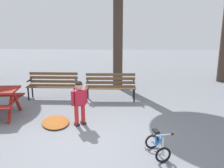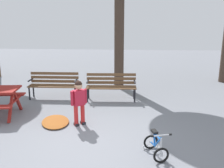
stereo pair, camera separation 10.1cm
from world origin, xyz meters
name	(u,v)px [view 2 (the right image)]	position (x,y,z in m)	size (l,w,h in m)	color
ground	(81,146)	(0.00, 0.00, 0.00)	(36.00, 36.00, 0.00)	slate
park_bench_far_left	(54,83)	(-1.52, 3.18, 0.51)	(1.61, 0.49, 0.85)	brown
park_bench_left	(111,84)	(0.37, 3.13, 0.51)	(1.62, 0.54, 0.85)	brown
child_standing	(79,99)	(-0.24, 1.05, 0.66)	(0.35, 0.29, 1.12)	red
kids_bicycle	(156,146)	(1.49, -0.26, 0.20)	(0.49, 0.62, 0.54)	black
leaf_pile	(55,122)	(-0.87, 1.11, 0.04)	(0.95, 0.67, 0.07)	#9E5623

